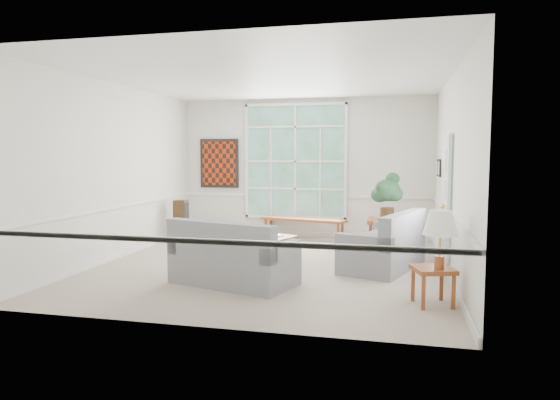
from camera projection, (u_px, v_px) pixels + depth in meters
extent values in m
cube|color=#A8998B|center=(271.00, 266.00, 8.10)|extent=(5.50, 6.00, 0.01)
cube|color=white|center=(271.00, 78.00, 7.83)|extent=(5.50, 6.00, 0.02)
cube|color=silver|center=(305.00, 168.00, 10.87)|extent=(5.50, 0.02, 3.00)
cube|color=silver|center=(199.00, 183.00, 5.05)|extent=(5.50, 0.02, 3.00)
cube|color=silver|center=(116.00, 172.00, 8.58)|extent=(0.02, 6.00, 3.00)
cube|color=silver|center=(452.00, 174.00, 7.34)|extent=(0.02, 6.00, 3.00)
cube|color=white|center=(295.00, 161.00, 10.87)|extent=(2.30, 0.08, 2.40)
cube|color=white|center=(444.00, 201.00, 7.98)|extent=(0.08, 0.90, 2.10)
cube|color=white|center=(449.00, 198.00, 7.36)|extent=(0.08, 0.26, 1.90)
cube|color=#611908|center=(219.00, 163.00, 11.26)|extent=(0.90, 0.06, 1.10)
cube|color=black|center=(439.00, 168.00, 9.05)|extent=(0.04, 0.26, 0.32)
cube|color=black|center=(437.00, 168.00, 9.43)|extent=(0.04, 0.26, 0.32)
cube|color=gray|center=(383.00, 240.00, 7.86)|extent=(1.36, 1.86, 0.90)
cube|color=gray|center=(234.00, 252.00, 6.91)|extent=(1.84, 1.30, 0.90)
cube|color=brown|center=(261.00, 247.00, 8.56)|extent=(1.28, 0.99, 0.42)
imported|color=#A4A4A9|center=(260.00, 233.00, 8.55)|extent=(0.34, 0.34, 0.07)
cube|color=brown|center=(303.00, 229.00, 10.64)|extent=(1.91, 0.78, 0.44)
cube|color=brown|center=(385.00, 236.00, 9.08)|extent=(0.65, 0.65, 0.63)
cube|color=brown|center=(433.00, 286.00, 5.93)|extent=(0.56, 0.56, 0.46)
cylinder|color=gray|center=(218.00, 233.00, 11.01)|extent=(0.57, 0.57, 0.13)
cube|color=#3C2712|center=(181.00, 221.00, 10.39)|extent=(0.29, 0.24, 0.85)
ellipsoid|color=black|center=(390.00, 229.00, 8.40)|extent=(0.37, 0.28, 0.16)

